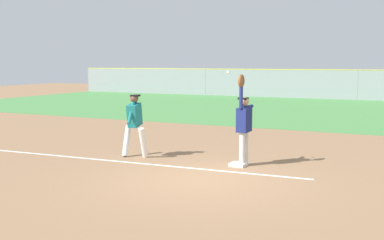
# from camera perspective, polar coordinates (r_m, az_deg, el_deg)

# --- Properties ---
(ground_plane) EXTENTS (76.05, 76.05, 0.00)m
(ground_plane) POSITION_cam_1_polar(r_m,az_deg,el_deg) (10.74, 1.18, -7.02)
(ground_plane) COLOR #936D4C
(outfield_grass) EXTENTS (45.75, 16.77, 0.01)m
(outfield_grass) POSITION_cam_1_polar(r_m,az_deg,el_deg) (26.92, 16.53, 1.04)
(outfield_grass) COLOR #4C8C47
(outfield_grass) RESTS_ON ground_plane
(chalk_foul_line) EXTENTS (11.99, 0.67, 0.01)m
(chalk_foul_line) POSITION_cam_1_polar(r_m,az_deg,el_deg) (13.36, -12.27, -4.42)
(chalk_foul_line) COLOR white
(chalk_foul_line) RESTS_ON ground_plane
(first_base) EXTENTS (0.39, 0.39, 0.08)m
(first_base) POSITION_cam_1_polar(r_m,az_deg,el_deg) (12.18, 5.48, -5.20)
(first_base) COLOR white
(first_base) RESTS_ON ground_plane
(fielder) EXTENTS (0.28, 0.89, 2.28)m
(fielder) POSITION_cam_1_polar(r_m,az_deg,el_deg) (12.05, 6.10, -0.13)
(fielder) COLOR silver
(fielder) RESTS_ON ground_plane
(runner) EXTENTS (0.79, 0.84, 1.72)m
(runner) POSITION_cam_1_polar(r_m,az_deg,el_deg) (13.18, -6.76, -0.09)
(runner) COLOR white
(runner) RESTS_ON ground_plane
(baseball) EXTENTS (0.07, 0.07, 0.07)m
(baseball) POSITION_cam_1_polar(r_m,az_deg,el_deg) (11.94, 4.29, 5.62)
(baseball) COLOR white
(outfield_fence) EXTENTS (45.83, 0.08, 2.08)m
(outfield_fence) POSITION_cam_1_polar(r_m,az_deg,el_deg) (35.13, 18.87, 3.92)
(outfield_fence) COLOR #93999E
(outfield_fence) RESTS_ON ground_plane
(parked_car_green) EXTENTS (4.41, 2.13, 1.25)m
(parked_car_green) POSITION_cam_1_polar(r_m,az_deg,el_deg) (39.05, 8.21, 3.93)
(parked_car_green) COLOR #1E6B33
(parked_car_green) RESTS_ON ground_plane
(parked_car_silver) EXTENTS (4.48, 2.27, 1.25)m
(parked_car_silver) POSITION_cam_1_polar(r_m,az_deg,el_deg) (38.34, 15.68, 3.69)
(parked_car_silver) COLOR #B7B7BC
(parked_car_silver) RESTS_ON ground_plane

